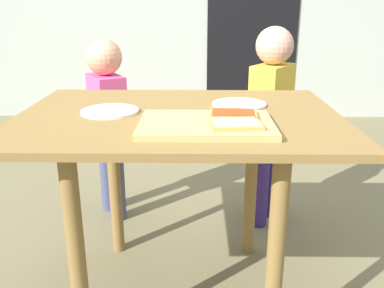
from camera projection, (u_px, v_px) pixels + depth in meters
house_door at (253, 19)px, 4.08m from camera, size 0.90×0.02×2.00m
dining_table at (179, 145)px, 1.52m from camera, size 1.15×0.84×0.77m
cutting_board at (206, 125)px, 1.31m from camera, size 0.42×0.30×0.02m
pizza_slice_near_right at (236, 124)px, 1.25m from camera, size 0.16×0.13×0.02m
pizza_slice_far_right at (233, 114)px, 1.35m from camera, size 0.16×0.12×0.02m
plate_white_right at (239, 104)px, 1.59m from camera, size 0.21×0.21×0.01m
plate_white_left at (110, 111)px, 1.49m from camera, size 0.21×0.21×0.01m
child_left at (108, 117)px, 2.20m from camera, size 0.24×0.28×0.98m
child_right at (270, 114)px, 2.12m from camera, size 0.25×0.28×1.04m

